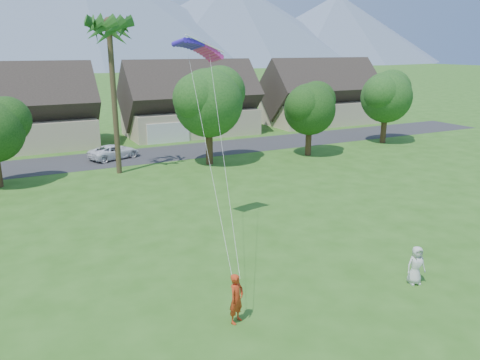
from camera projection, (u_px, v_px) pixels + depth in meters
street at (127, 157)px, 44.74m from camera, size 90.00×7.00×0.01m
kite_flyer at (236, 299)px, 17.60m from camera, size 0.86×0.77×1.98m
watcher at (416, 265)px, 20.55m from camera, size 0.97×0.76×1.76m
parked_car at (114, 152)px, 44.03m from camera, size 5.25×3.69×1.33m
mountain_ridge at (35, 9)px, 235.53m from camera, size 540.00×240.00×70.00m
houses_row at (110, 110)px, 51.75m from camera, size 72.75×8.19×8.86m
tree_row at (128, 115)px, 37.69m from camera, size 62.27×6.67×8.45m
fan_palm at (109, 25)px, 35.94m from camera, size 3.00×3.00×13.80m
parafoil_kite at (199, 46)px, 24.33m from camera, size 2.87×1.29×0.50m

